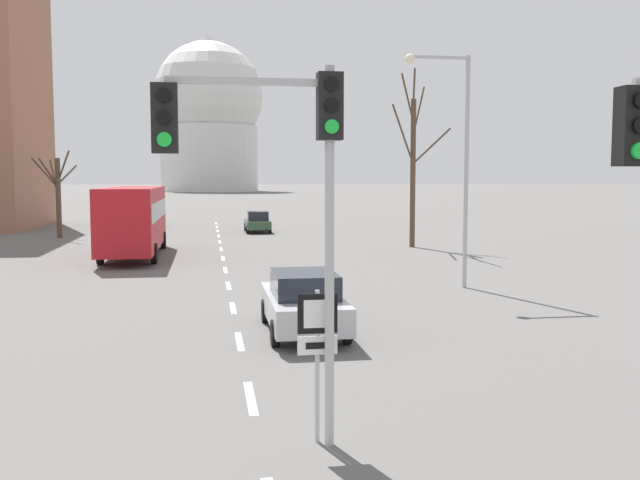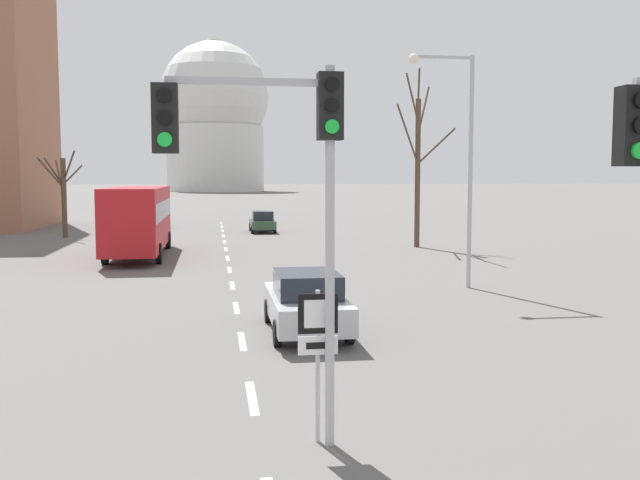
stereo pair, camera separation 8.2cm
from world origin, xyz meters
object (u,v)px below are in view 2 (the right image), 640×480
Objects in this scene: sedan_near_left at (262,222)px; city_bus at (138,216)px; traffic_signal_centre_tall at (276,159)px; sedan_mid_centre at (306,302)px; street_lamp_right at (459,146)px; sedan_near_right at (156,218)px; route_sign_post at (318,340)px.

city_bus is (-7.22, -14.95, 1.28)m from sedan_near_left.
traffic_signal_centre_tall is at bearing -80.08° from city_bus.
traffic_signal_centre_tall is 0.52× the size of city_bus.
street_lamp_right is at bearing 46.09° from sedan_mid_centre.
street_lamp_right is 27.96m from sedan_near_left.
sedan_mid_centre is (6.79, -39.10, 0.02)m from sedan_near_right.
traffic_signal_centre_tall is at bearing -83.46° from sedan_near_right.
route_sign_post is 0.51× the size of sedan_mid_centre.
route_sign_post is 7.60m from sedan_mid_centre.
route_sign_post is 0.28× the size of street_lamp_right.
street_lamp_right is at bearing -44.55° from city_bus.
city_bus is (-6.05, 18.77, 1.24)m from sedan_mid_centre.
sedan_near_left is 0.92× the size of sedan_mid_centre.
street_lamp_right is 0.77× the size of city_bus.
city_bus is at bearing 99.92° from traffic_signal_centre_tall.
street_lamp_right is 35.33m from sedan_near_right.
street_lamp_right reaches higher than route_sign_post.
sedan_near_left is at bearing 64.21° from city_bus.
sedan_near_right is at bearing 96.54° from traffic_signal_centre_tall.
traffic_signal_centre_tall reaches higher than sedan_near_left.
traffic_signal_centre_tall is 1.35× the size of sedan_near_right.
route_sign_post is at bearing -116.83° from street_lamp_right.
sedan_near_right is 20.38m from city_bus.
city_bus reaches higher than sedan_mid_centre.
sedan_near_right is at bearing 111.97° from street_lamp_right.
route_sign_post is at bearing -92.74° from sedan_near_left.
street_lamp_right reaches higher than sedan_near_right.
sedan_near_left is at bearing 100.77° from street_lamp_right.
traffic_signal_centre_tall is 16.23m from street_lamp_right.
sedan_mid_centre is (0.80, 7.52, -0.76)m from route_sign_post.
city_bus is at bearing -87.92° from sedan_near_right.
sedan_near_right is at bearing 92.08° from city_bus.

